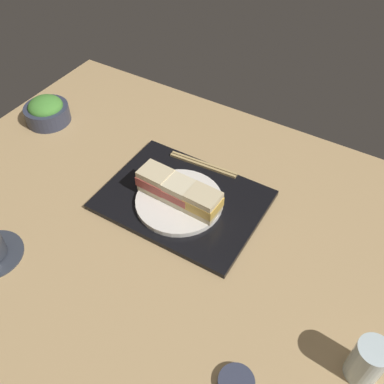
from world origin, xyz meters
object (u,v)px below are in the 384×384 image
(sandwich_plate, at_px, (179,201))
(salad_bowl, at_px, (47,111))
(sandwich_middle, at_px, (179,191))
(sandwich_far, at_px, (156,180))
(sandwich_near, at_px, (203,203))
(small_sauce_dish, at_px, (236,383))
(chopsticks_pair, at_px, (203,164))
(drinking_glass, at_px, (367,361))

(sandwich_plate, height_order, salad_bowl, salad_bowl)
(sandwich_middle, distance_m, sandwich_far, 0.07)
(sandwich_near, xyz_separation_m, salad_bowl, (0.61, -0.10, -0.02))
(sandwich_near, xyz_separation_m, sandwich_far, (0.14, -0.01, 0.00))
(sandwich_plate, height_order, sandwich_middle, sandwich_middle)
(sandwich_near, relative_size, sandwich_middle, 1.00)
(sandwich_middle, xyz_separation_m, sandwich_far, (0.07, -0.00, 0.00))
(sandwich_far, xyz_separation_m, salad_bowl, (0.47, -0.09, -0.02))
(sandwich_middle, bearing_deg, small_sauce_dish, 135.52)
(sandwich_middle, distance_m, chopsticks_pair, 0.16)
(sandwich_near, distance_m, chopsticks_pair, 0.18)
(sandwich_far, distance_m, drinking_glass, 0.61)
(sandwich_middle, distance_m, drinking_glass, 0.54)
(sandwich_plate, xyz_separation_m, drinking_glass, (-0.51, 0.18, 0.03))
(drinking_glass, relative_size, small_sauce_dish, 1.50)
(sandwich_near, bearing_deg, sandwich_far, -2.36)
(sandwich_middle, height_order, salad_bowl, sandwich_middle)
(salad_bowl, bearing_deg, sandwich_near, 170.79)
(salad_bowl, bearing_deg, small_sauce_dish, 154.44)
(salad_bowl, height_order, chopsticks_pair, salad_bowl)
(sandwich_far, xyz_separation_m, chopsticks_pair, (-0.05, -0.15, -0.04))
(sandwich_middle, xyz_separation_m, salad_bowl, (0.54, -0.10, -0.02))
(salad_bowl, height_order, small_sauce_dish, salad_bowl)
(sandwich_plate, distance_m, sandwich_middle, 0.04)
(sandwich_plate, height_order, chopsticks_pair, sandwich_plate)
(sandwich_plate, xyz_separation_m, salad_bowl, (0.54, -0.10, 0.02))
(sandwich_middle, relative_size, drinking_glass, 0.80)
(sandwich_middle, height_order, chopsticks_pair, sandwich_middle)
(salad_bowl, bearing_deg, sandwich_far, 168.79)
(sandwich_near, height_order, sandwich_middle, same)
(sandwich_near, height_order, chopsticks_pair, sandwich_near)
(sandwich_near, bearing_deg, salad_bowl, -9.21)
(sandwich_plate, xyz_separation_m, small_sauce_dish, (-0.32, 0.32, -0.01))
(sandwich_plate, relative_size, sandwich_middle, 2.68)
(sandwich_near, distance_m, salad_bowl, 0.62)
(salad_bowl, distance_m, chopsticks_pair, 0.52)
(sandwich_plate, distance_m, salad_bowl, 0.55)
(sandwich_middle, bearing_deg, sandwich_far, -2.36)
(sandwich_near, height_order, drinking_glass, drinking_glass)
(small_sauce_dish, bearing_deg, sandwich_middle, -44.48)
(drinking_glass, bearing_deg, sandwich_middle, -19.23)
(sandwich_middle, bearing_deg, drinking_glass, 160.77)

